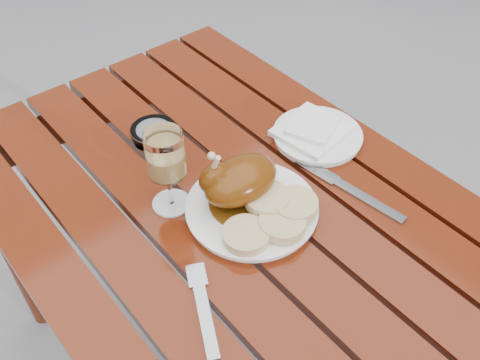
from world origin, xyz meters
The scene contains 10 objects.
table centered at (0.00, 0.00, 0.38)m, with size 0.80×1.20×0.75m, color maroon.
dinner_plate centered at (0.02, -0.04, 0.76)m, with size 0.26×0.26×0.02m, color white.
roast_duck centered at (0.01, 0.00, 0.81)m, with size 0.16×0.15×0.12m.
bread_dumplings centered at (0.02, -0.10, 0.78)m, with size 0.21×0.15×0.03m.
wine_glass centered at (-0.09, 0.08, 0.84)m, with size 0.08×0.08×0.18m, color #DAB163.
side_plate centered at (0.28, 0.03, 0.76)m, with size 0.20×0.20×0.02m, color white.
napkin centered at (0.27, 0.04, 0.77)m, with size 0.15×0.14×0.01m, color white.
ashtray centered at (0.00, 0.27, 0.76)m, with size 0.10×0.10×0.03m, color #B2B7BC.
fork centered at (-0.19, -0.17, 0.75)m, with size 0.02×0.17×0.01m, color gray.
knife centered at (0.21, -0.14, 0.75)m, with size 0.02×0.22×0.01m, color gray.
Camera 1 is at (-0.45, -0.57, 1.54)m, focal length 40.00 mm.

